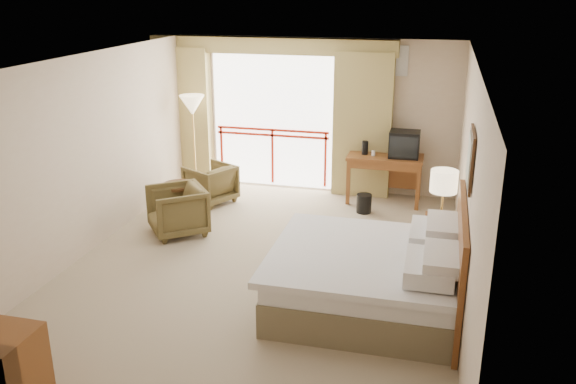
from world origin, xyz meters
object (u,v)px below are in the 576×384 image
(table_lamp, at_px, (444,182))
(wastebasket, at_px, (364,203))
(tv, at_px, (404,144))
(floor_lamp, at_px, (192,109))
(desk, at_px, (385,165))
(armchair_far, at_px, (211,202))
(armchair_near, at_px, (179,233))
(bed, at_px, (370,276))
(nightstand, at_px, (439,239))
(side_table, at_px, (180,196))

(table_lamp, relative_size, wastebasket, 2.06)
(tv, relative_size, floor_lamp, 0.29)
(table_lamp, distance_m, wastebasket, 2.12)
(desk, relative_size, floor_lamp, 0.73)
(armchair_far, height_order, floor_lamp, floor_lamp)
(tv, xyz_separation_m, armchair_near, (-3.15, -2.14, -1.04))
(bed, height_order, floor_lamp, floor_lamp)
(nightstand, relative_size, floor_lamp, 0.34)
(table_lamp, distance_m, armchair_near, 3.96)
(armchair_near, height_order, floor_lamp, floor_lamp)
(wastebasket, distance_m, armchair_far, 2.63)
(desk, bearing_deg, nightstand, -61.46)
(desk, distance_m, floor_lamp, 3.49)
(desk, relative_size, tv, 2.55)
(desk, xyz_separation_m, armchair_far, (-2.88, -0.78, -0.64))
(tv, bearing_deg, desk, -171.66)
(nightstand, height_order, side_table, side_table)
(nightstand, xyz_separation_m, desk, (-0.96, 2.17, 0.35))
(table_lamp, relative_size, tv, 1.29)
(tv, relative_size, wastebasket, 1.59)
(bed, height_order, desk, bed)
(table_lamp, xyz_separation_m, desk, (-0.96, 2.12, -0.44))
(table_lamp, relative_size, floor_lamp, 0.37)
(bed, bearing_deg, side_table, 148.25)
(table_lamp, distance_m, armchair_far, 4.20)
(wastebasket, bearing_deg, armchair_near, -148.96)
(bed, distance_m, floor_lamp, 5.12)
(nightstand, xyz_separation_m, armchair_near, (-3.81, -0.04, -0.29))
(tv, bearing_deg, bed, -71.50)
(table_lamp, bearing_deg, floor_lamp, 156.18)
(bed, bearing_deg, wastebasket, 98.58)
(table_lamp, distance_m, tv, 2.16)
(nightstand, relative_size, desk, 0.47)
(desk, bearing_deg, side_table, -146.30)
(bed, distance_m, armchair_far, 4.25)
(side_table, bearing_deg, wastebasket, 20.42)
(armchair_far, relative_size, floor_lamp, 0.42)
(armchair_far, distance_m, floor_lamp, 1.67)
(bed, xyz_separation_m, side_table, (-3.24, 2.00, 0.03))
(nightstand, distance_m, tv, 2.33)
(bed, relative_size, nightstand, 3.61)
(floor_lamp, bearing_deg, nightstand, -24.37)
(desk, height_order, floor_lamp, floor_lamp)
(floor_lamp, bearing_deg, desk, 3.43)
(armchair_far, bearing_deg, tv, 131.27)
(table_lamp, height_order, armchair_far, table_lamp)
(desk, bearing_deg, table_lamp, -60.96)
(tv, bearing_deg, nightstand, -52.65)
(armchair_far, xyz_separation_m, side_table, (-0.16, -0.90, 0.40))
(table_lamp, bearing_deg, wastebasket, 129.45)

